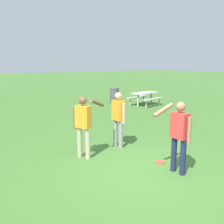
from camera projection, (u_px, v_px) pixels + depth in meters
The scene contains 7 objects.
ground_plane at pixel (146, 172), 5.93m from camera, with size 120.00×120.00×0.00m, color #447530.
person_thrower at pixel (118, 116), 7.52m from camera, with size 0.23×0.61×1.64m.
person_catcher at pixel (179, 132), 5.69m from camera, with size 0.68×0.61×1.64m.
person_bystander at pixel (84, 122), 6.64m from camera, with size 0.82×0.56×1.64m.
frisbee at pixel (160, 162), 6.47m from camera, with size 0.25×0.25×0.03m, color #E04733.
picnic_table_near at pixel (145, 96), 15.02m from camera, with size 1.98×1.77×0.77m.
trash_can_beside_table at pixel (114, 95), 15.93m from camera, with size 0.59×0.59×0.96m.
Camera 1 is at (-3.77, -4.16, 2.48)m, focal length 41.10 mm.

